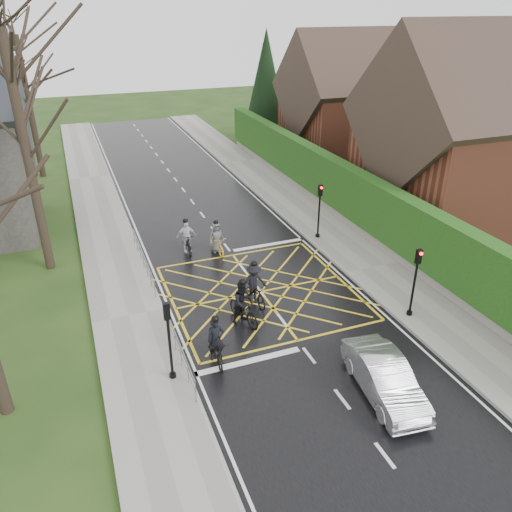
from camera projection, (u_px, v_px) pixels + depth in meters
ground at (261, 292)px, 23.01m from camera, size 120.00×120.00×0.00m
road at (261, 292)px, 23.01m from camera, size 9.00×80.00×0.01m
sidewalk_right at (372, 268)px, 24.89m from camera, size 3.00×80.00×0.15m
sidewalk_left at (129, 317)px, 21.06m from camera, size 3.00×80.00×0.15m
stone_wall at (343, 216)px, 30.32m from camera, size 0.50×38.00×0.70m
hedge at (345, 188)px, 29.52m from camera, size 0.90×38.00×2.80m
house_near at (472, 141)px, 28.91m from camera, size 11.80×9.80×11.30m
house_far at (348, 106)px, 40.72m from camera, size 9.80×8.80×10.30m
conifer at (266, 87)px, 45.81m from camera, size 4.60×4.60×10.00m
tree_near at (17, 106)px, 21.53m from camera, size 9.24×9.24×11.44m
tree_mid at (0, 69)px, 27.54m from camera, size 10.08×10.08×12.48m
tree_far at (24, 78)px, 35.07m from camera, size 8.40×8.40×10.40m
railing_south at (178, 343)px, 18.26m from camera, size 0.05×5.04×1.03m
railing_north at (143, 256)px, 24.49m from camera, size 0.05×6.04×1.03m
traffic_light_ne at (319, 212)px, 27.38m from camera, size 0.24×0.31×3.21m
traffic_light_se at (414, 283)px, 20.39m from camera, size 0.24×0.31×3.21m
traffic_light_sw at (170, 342)px, 16.88m from camera, size 0.24×0.31×3.21m
cyclist_rear at (217, 346)px, 18.35m from camera, size 0.88×2.04×1.92m
cyclist_back at (243, 306)px, 20.50m from camera, size 1.08×2.12×2.04m
cyclist_mid at (254, 287)px, 21.94m from camera, size 1.26×2.13×2.01m
cyclist_front at (187, 240)px, 26.39m from camera, size 1.04×1.92×1.91m
cyclist_lead at (217, 241)px, 26.40m from camera, size 0.85×1.91×1.82m
car at (385, 378)px, 16.72m from camera, size 1.92×4.28×1.36m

